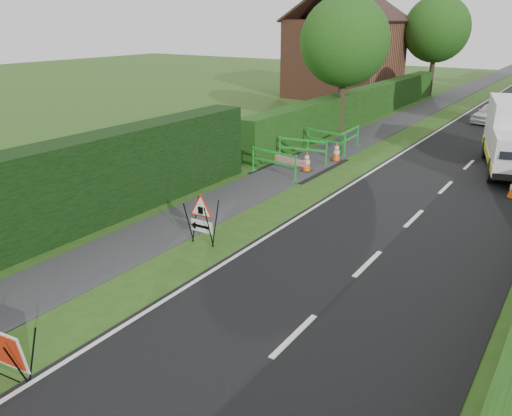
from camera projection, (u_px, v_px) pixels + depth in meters
The scene contains 17 objects.
ground at pixel (158, 319), 9.73m from camera, with size 120.00×120.00×0.00m, color #294D16.
footpath at pixel (453, 96), 38.40m from camera, with size 2.00×90.00×0.02m, color #2D2D30.
hedge_west_near at pixel (12, 255), 12.36m from camera, with size 1.10×18.00×2.50m, color black.
hedge_west_far at pixel (362, 119), 29.39m from camera, with size 1.00×24.00×1.80m, color #14380F.
house_west at pixel (345, 57), 37.19m from camera, with size 7.50×7.40×7.88m.
tree_nw at pixel (345, 41), 24.50m from camera, with size 4.40×4.40×6.70m.
tree_fw at pixel (437, 29), 36.77m from camera, with size 4.80×4.80×7.24m.
red_rect_sign at pixel (1, 349), 8.04m from camera, with size 1.08×0.74×0.87m.
triangle_sign at pixel (200, 215), 12.66m from camera, with size 0.85×0.85×1.17m.
traffic_cone_3 at pixel (307, 161), 19.09m from camera, with size 0.38×0.38×0.79m.
traffic_cone_4 at pixel (337, 152), 20.51m from camera, with size 0.38×0.38×0.79m.
ped_barrier_0 at pixel (274, 160), 18.37m from camera, with size 2.09×0.58×1.00m.
ped_barrier_1 at pixel (303, 147), 20.23m from camera, with size 2.09×0.70×1.00m.
ped_barrier_2 at pixel (326, 139), 21.68m from camera, with size 2.09×0.71×1.00m.
ped_barrier_3 at pixel (350, 137), 22.05m from camera, with size 0.46×2.08×1.00m.
redwhite_plank at pixel (290, 172), 19.10m from camera, with size 1.50×0.04×0.25m, color red.
hatchback_car at pixel (492, 113), 28.11m from camera, with size 1.32×3.27×1.11m, color white.
Camera 1 is at (6.27, -5.82, 5.47)m, focal length 35.00 mm.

